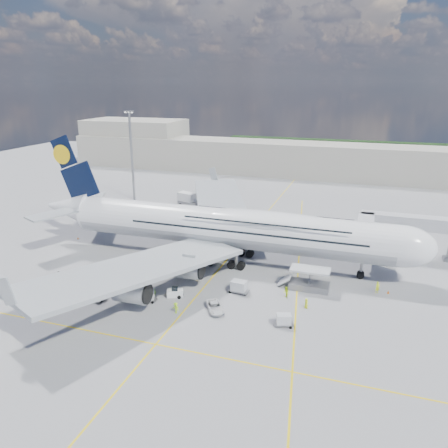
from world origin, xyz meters
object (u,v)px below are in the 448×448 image
(dolly_row_c, at_px, (147,295))
(cone_wing_right_outer, at_px, (41,314))
(catering_truck_inner, at_px, (233,227))
(cone_nose, at_px, (388,292))
(baggage_tug, at_px, (175,293))
(cone_wing_left_inner, at_px, (221,241))
(dolly_row_b, at_px, (141,288))
(catering_truck_outer, at_px, (190,201))
(light_mast, at_px, (132,155))
(dolly_back, at_px, (62,274))
(dolly_row_a, at_px, (96,297))
(dolly_nose_near, at_px, (239,286))
(crew_tug, at_px, (176,308))
(cargo_loader, at_px, (308,282))
(airliner, at_px, (228,227))
(crew_van, at_px, (306,303))
(cone_tail, at_px, (78,238))
(crew_wing, at_px, (154,294))
(jet_bridge, at_px, (392,226))
(cone_wing_left_outer, at_px, (220,213))
(dolly_nose_far, at_px, (284,320))
(service_van, at_px, (215,307))
(crew_nose, at_px, (377,287))
(crew_loader, at_px, (286,292))

(dolly_row_c, xyz_separation_m, cone_wing_right_outer, (-12.75, -9.18, -0.73))
(catering_truck_inner, relative_size, cone_nose, 13.56)
(baggage_tug, relative_size, cone_wing_left_inner, 5.15)
(baggage_tug, bearing_deg, catering_truck_inner, 68.19)
(dolly_row_b, distance_m, catering_truck_outer, 51.16)
(light_mast, distance_m, dolly_row_c, 65.04)
(dolly_back, bearing_deg, cone_wing_left_inner, 18.55)
(dolly_row_a, relative_size, dolly_nose_near, 1.10)
(dolly_nose_near, xyz_separation_m, cone_wing_left_inner, (-10.46, 21.66, -0.85))
(dolly_row_a, bearing_deg, crew_tug, 21.36)
(cargo_loader, height_order, baggage_tug, cargo_loader)
(dolly_row_b, bearing_deg, airliner, 51.21)
(crew_van, bearing_deg, cone_wing_right_outer, 78.71)
(catering_truck_outer, xyz_separation_m, cone_tail, (-13.66, -31.18, -1.71))
(catering_truck_outer, bearing_deg, cone_nose, -17.33)
(airliner, distance_m, cone_tail, 35.83)
(dolly_row_a, distance_m, dolly_row_b, 7.20)
(dolly_row_a, bearing_deg, dolly_row_c, 36.10)
(dolly_nose_near, xyz_separation_m, catering_truck_outer, (-27.44, 44.47, 0.83))
(cargo_loader, relative_size, baggage_tug, 3.00)
(dolly_row_b, relative_size, catering_truck_outer, 0.39)
(baggage_tug, height_order, crew_wing, crew_wing)
(crew_wing, height_order, cone_wing_right_outer, crew_wing)
(airliner, bearing_deg, crew_wing, -109.13)
(jet_bridge, xyz_separation_m, cone_wing_left_outer, (-41.19, 18.62, -6.59))
(dolly_row_b, bearing_deg, dolly_row_c, -53.73)
(dolly_nose_far, distance_m, service_van, 10.78)
(dolly_nose_far, xyz_separation_m, dolly_nose_near, (-9.02, 7.80, 0.17))
(jet_bridge, xyz_separation_m, crew_nose, (-1.98, -16.02, -5.84))
(light_mast, xyz_separation_m, dolly_row_a, (25.18, -56.69, -12.82))
(dolly_nose_far, distance_m, cone_nose, 21.03)
(dolly_row_b, bearing_deg, dolly_nose_far, -16.70)
(airliner, bearing_deg, service_van, -77.67)
(catering_truck_outer, height_order, crew_tug, catering_truck_outer)
(cone_wing_left_outer, bearing_deg, dolly_nose_far, -61.80)
(jet_bridge, height_order, service_van, jet_bridge)
(crew_van, bearing_deg, airliner, 17.96)
(light_mast, distance_m, dolly_row_b, 62.07)
(dolly_row_b, xyz_separation_m, crew_van, (26.54, 3.56, -0.12))
(light_mast, bearing_deg, dolly_row_b, -59.45)
(jet_bridge, relative_size, crew_loader, 9.63)
(crew_van, bearing_deg, crew_loader, 24.58)
(dolly_back, bearing_deg, baggage_tug, -33.50)
(light_mast, bearing_deg, jet_bridge, -19.02)
(crew_nose, distance_m, crew_van, 13.57)
(crew_nose, relative_size, crew_tug, 1.14)
(dolly_nose_near, distance_m, crew_van, 11.43)
(cone_wing_left_outer, bearing_deg, dolly_row_b, -87.18)
(baggage_tug, bearing_deg, light_mast, 103.30)
(cone_nose, relative_size, cone_wing_left_inner, 0.90)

